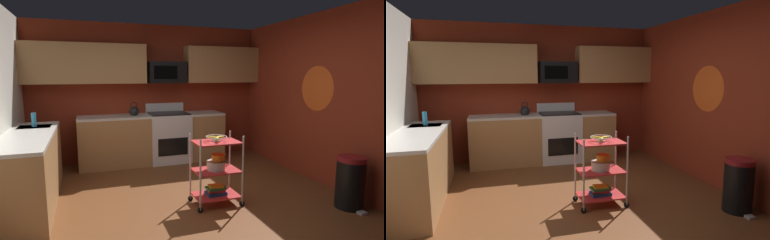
% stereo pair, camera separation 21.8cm
% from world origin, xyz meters
% --- Properties ---
extents(floor, '(4.40, 4.80, 0.04)m').
position_xyz_m(floor, '(0.00, 0.00, -0.02)').
color(floor, brown).
rests_on(floor, ground).
extents(wall_back, '(4.52, 0.06, 2.60)m').
position_xyz_m(wall_back, '(0.00, 2.43, 1.30)').
color(wall_back, maroon).
rests_on(wall_back, ground).
extents(wall_right, '(0.06, 4.80, 2.60)m').
position_xyz_m(wall_right, '(2.23, 0.00, 1.30)').
color(wall_right, maroon).
rests_on(wall_right, ground).
extents(wall_flower_decal, '(0.00, 0.69, 0.69)m').
position_xyz_m(wall_flower_decal, '(2.20, 0.33, 1.45)').
color(wall_flower_decal, '#E5591E').
extents(counter_run, '(3.55, 2.72, 0.92)m').
position_xyz_m(counter_run, '(-0.85, 1.50, 0.46)').
color(counter_run, '#B27F4C').
rests_on(counter_run, ground).
extents(oven_range, '(0.76, 0.65, 1.10)m').
position_xyz_m(oven_range, '(0.29, 2.10, 0.48)').
color(oven_range, white).
rests_on(oven_range, ground).
extents(upper_cabinets, '(4.40, 0.33, 0.70)m').
position_xyz_m(upper_cabinets, '(-0.07, 2.23, 1.85)').
color(upper_cabinets, '#B27F4C').
extents(microwave, '(0.70, 0.39, 0.40)m').
position_xyz_m(microwave, '(0.29, 2.21, 1.70)').
color(microwave, black).
extents(rolling_cart, '(0.64, 0.40, 0.91)m').
position_xyz_m(rolling_cart, '(0.35, -0.05, 0.45)').
color(rolling_cart, silver).
rests_on(rolling_cart, ground).
extents(fruit_bowl, '(0.27, 0.27, 0.07)m').
position_xyz_m(fruit_bowl, '(0.35, -0.05, 0.88)').
color(fruit_bowl, silver).
rests_on(fruit_bowl, rolling_cart).
extents(mixing_bowl_large, '(0.25, 0.25, 0.11)m').
position_xyz_m(mixing_bowl_large, '(0.35, -0.05, 0.52)').
color(mixing_bowl_large, silver).
rests_on(mixing_bowl_large, rolling_cart).
extents(mixing_bowl_small, '(0.18, 0.18, 0.08)m').
position_xyz_m(mixing_bowl_small, '(0.39, -0.04, 0.62)').
color(mixing_bowl_small, orange).
rests_on(mixing_bowl_small, rolling_cart).
extents(book_stack, '(0.26, 0.18, 0.12)m').
position_xyz_m(book_stack, '(0.35, -0.05, 0.18)').
color(book_stack, '#1E4C8C').
rests_on(book_stack, rolling_cart).
extents(kettle, '(0.21, 0.18, 0.26)m').
position_xyz_m(kettle, '(-0.35, 2.10, 1.00)').
color(kettle, black).
rests_on(kettle, counter_run).
extents(dish_soap_bottle, '(0.06, 0.06, 0.20)m').
position_xyz_m(dish_soap_bottle, '(-1.90, 1.34, 1.02)').
color(dish_soap_bottle, '#2D8CBF').
rests_on(dish_soap_bottle, counter_run).
extents(trash_can, '(0.34, 0.42, 0.66)m').
position_xyz_m(trash_can, '(1.90, -0.70, 0.33)').
color(trash_can, black).
rests_on(trash_can, ground).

